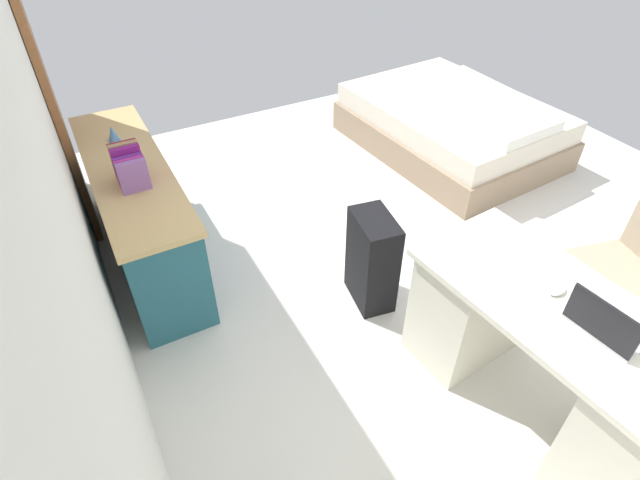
# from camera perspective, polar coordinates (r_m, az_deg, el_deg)

# --- Properties ---
(ground_plane) EXTENTS (5.54, 5.54, 0.00)m
(ground_plane) POSITION_cam_1_polar(r_m,az_deg,el_deg) (3.81, 11.66, -1.44)
(ground_plane) COLOR silver
(wall_back) EXTENTS (4.54, 0.10, 2.56)m
(wall_back) POSITION_cam_1_polar(r_m,az_deg,el_deg) (2.42, -28.07, 5.50)
(wall_back) COLOR silver
(wall_back) RESTS_ON ground_plane
(door_wooden) EXTENTS (0.88, 0.05, 2.04)m
(door_wooden) POSITION_cam_1_polar(r_m,az_deg,el_deg) (4.08, -28.35, 14.53)
(door_wooden) COLOR brown
(door_wooden) RESTS_ON ground_plane
(desk) EXTENTS (1.50, 0.79, 0.76)m
(desk) POSITION_cam_1_polar(r_m,az_deg,el_deg) (2.81, 24.14, -12.14)
(desk) COLOR silver
(desk) RESTS_ON ground_plane
(office_chair) EXTENTS (0.56, 0.56, 0.94)m
(office_chair) POSITION_cam_1_polar(r_m,az_deg,el_deg) (3.43, 31.15, -3.62)
(office_chair) COLOR black
(office_chair) RESTS_ON ground_plane
(credenza) EXTENTS (1.80, 0.48, 0.76)m
(credenza) POSITION_cam_1_polar(r_m,az_deg,el_deg) (3.70, -19.71, 2.92)
(credenza) COLOR #235B6B
(credenza) RESTS_ON ground_plane
(bed) EXTENTS (1.99, 1.53, 0.58)m
(bed) POSITION_cam_1_polar(r_m,az_deg,el_deg) (5.04, 14.66, 12.41)
(bed) COLOR gray
(bed) RESTS_ON ground_plane
(suitcase_black) EXTENTS (0.39, 0.28, 0.65)m
(suitcase_black) POSITION_cam_1_polar(r_m,az_deg,el_deg) (3.20, 5.91, -2.31)
(suitcase_black) COLOR black
(suitcase_black) RESTS_ON ground_plane
(laptop) EXTENTS (0.33, 0.25, 0.21)m
(laptop) POSITION_cam_1_polar(r_m,az_deg,el_deg) (2.49, 29.64, -8.31)
(laptop) COLOR #B7B7BC
(laptop) RESTS_ON desk
(computer_mouse) EXTENTS (0.07, 0.11, 0.03)m
(computer_mouse) POSITION_cam_1_polar(r_m,az_deg,el_deg) (2.61, 25.28, -5.15)
(computer_mouse) COLOR white
(computer_mouse) RESTS_ON desk
(book_row) EXTENTS (0.24, 0.17, 0.24)m
(book_row) POSITION_cam_1_polar(r_m,az_deg,el_deg) (3.26, -20.75, 7.76)
(book_row) COLOR #86599E
(book_row) RESTS_ON credenza
(figurine_small) EXTENTS (0.08, 0.08, 0.11)m
(figurine_small) POSITION_cam_1_polar(r_m,az_deg,el_deg) (3.80, -22.41, 11.06)
(figurine_small) COLOR #4C7FBF
(figurine_small) RESTS_ON credenza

